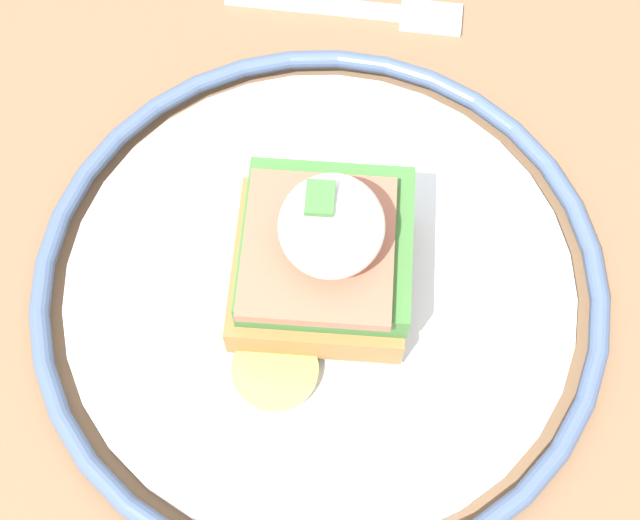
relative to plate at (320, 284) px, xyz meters
The scene contains 4 objects.
dining_table 0.13m from the plate, 30.61° to the right, with size 1.12×0.74×0.78m.
plate is the anchor object (origin of this frame).
sandwich 0.04m from the plate, 66.09° to the left, with size 0.11×0.08×0.08m.
fork 0.18m from the plate, behind, with size 0.02×0.14×0.00m.
Camera 1 is at (0.16, 0.02, 1.19)m, focal length 50.00 mm.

